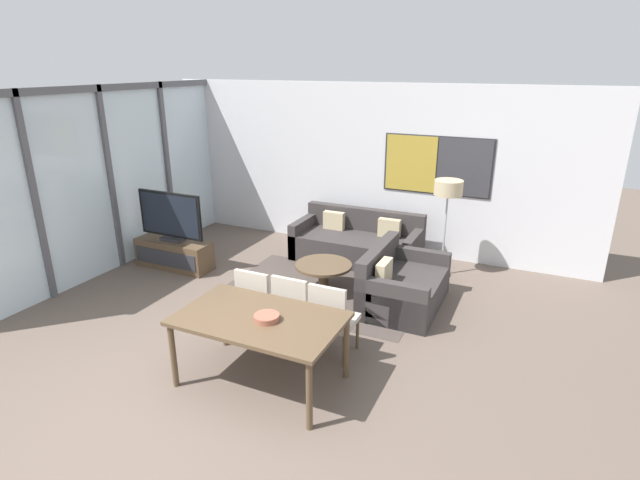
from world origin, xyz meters
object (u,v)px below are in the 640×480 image
object	(u,v)px
tv_console	(174,254)
dining_chair_right	(332,317)
dining_chair_centre	(295,307)
dining_table	(260,323)
floor_lamp	(448,193)
coffee_table	(324,271)
television	(170,217)
sofa_side	(399,286)
fruit_bowl	(267,317)
sofa_main	(358,243)
dining_chair_left	(258,300)

from	to	relation	value
tv_console	dining_chair_right	bearing A→B (deg)	-21.67
dining_chair_centre	dining_table	bearing A→B (deg)	-90.00
floor_lamp	coffee_table	bearing A→B (deg)	-137.56
tv_console	dining_chair_centre	world-z (taller)	dining_chair_centre
tv_console	coffee_table	distance (m)	2.53
dining_table	dining_chair_right	bearing A→B (deg)	57.06
television	dining_chair_right	size ratio (longest dim) A/B	1.28
tv_console	dining_chair_centre	bearing A→B (deg)	-24.39
sofa_side	fruit_bowl	world-z (taller)	fruit_bowl
coffee_table	floor_lamp	xyz separation A→B (m)	(1.41, 1.29, 0.98)
dining_chair_right	floor_lamp	distance (m)	2.98
floor_lamp	television	bearing A→B (deg)	-159.28
dining_table	dining_chair_right	xyz separation A→B (m)	(0.46, 0.71, -0.17)
sofa_main	dining_chair_centre	bearing A→B (deg)	-83.63
floor_lamp	dining_chair_right	bearing A→B (deg)	-102.62
sofa_main	floor_lamp	bearing A→B (deg)	-3.76
sofa_main	dining_chair_left	world-z (taller)	dining_chair_left
television	dining_chair_right	bearing A→B (deg)	-21.68
sofa_main	dining_chair_centre	size ratio (longest dim) A/B	2.27
sofa_side	floor_lamp	bearing A→B (deg)	-14.19
dining_chair_centre	fruit_bowl	xyz separation A→B (m)	(0.10, -0.77, 0.28)
tv_console	floor_lamp	distance (m)	4.33
dining_table	television	bearing A→B (deg)	144.47
sofa_main	coffee_table	bearing A→B (deg)	-90.00
television	fruit_bowl	bearing A→B (deg)	-34.96
sofa_main	dining_chair_right	bearing A→B (deg)	-74.85
tv_console	dining_chair_right	distance (m)	3.56
television	sofa_side	size ratio (longest dim) A/B	0.83
coffee_table	dining_chair_left	distance (m)	1.53
sofa_main	fruit_bowl	size ratio (longest dim) A/B	8.15
television	dining_chair_right	distance (m)	3.57
coffee_table	dining_chair_left	size ratio (longest dim) A/B	0.89
tv_console	floor_lamp	world-z (taller)	floor_lamp
dining_chair_centre	floor_lamp	xyz separation A→B (m)	(1.09, 2.77, 0.80)
dining_table	floor_lamp	world-z (taller)	floor_lamp
dining_chair_centre	sofa_side	bearing A→B (deg)	63.06
coffee_table	dining_chair_centre	xyz separation A→B (m)	(0.32, -1.48, 0.19)
sofa_side	coffee_table	xyz separation A→B (m)	(-1.09, -0.04, 0.04)
sofa_main	sofa_side	bearing A→B (deg)	-50.92
tv_console	television	bearing A→B (deg)	90.00
sofa_main	dining_chair_right	xyz separation A→B (m)	(0.78, -2.89, 0.23)
television	dining_chair_left	xyz separation A→B (m)	(2.38, -1.31, -0.34)
coffee_table	dining_table	bearing A→B (deg)	-81.82
television	coffee_table	xyz separation A→B (m)	(2.52, 0.20, -0.53)
sofa_main	sofa_side	distance (m)	1.73
sofa_side	fruit_bowl	bearing A→B (deg)	163.66
dining_table	dining_chair_right	world-z (taller)	dining_chair_right
dining_table	fruit_bowl	bearing A→B (deg)	-15.79
sofa_main	dining_table	xyz separation A→B (m)	(0.32, -3.61, 0.40)
coffee_table	fruit_bowl	size ratio (longest dim) A/B	3.19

